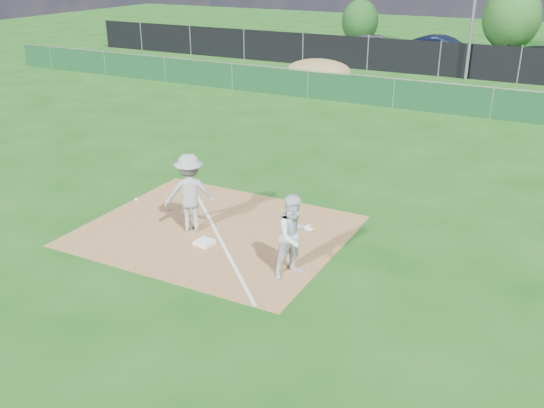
{
  "coord_description": "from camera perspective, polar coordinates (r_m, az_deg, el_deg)",
  "views": [
    {
      "loc": [
        7.3,
        -9.96,
        6.17
      ],
      "look_at": [
        1.53,
        1.0,
        1.0
      ],
      "focal_mm": 40.0,
      "sensor_mm": 36.0,
      "label": 1
    }
  ],
  "objects": [
    {
      "name": "tree_mid",
      "position": [
        43.88,
        21.64,
        16.03
      ],
      "size": [
        3.68,
        3.68,
        4.36
      ],
      "color": "#382316",
      "rests_on": "ground"
    },
    {
      "name": "foul_line",
      "position": [
        14.53,
        -5.35,
        -2.46
      ],
      "size": [
        5.01,
        5.01,
        0.01
      ],
      "primitive_type": "cube",
      "rotation": [
        0.0,
        0.0,
        0.79
      ],
      "color": "white",
      "rests_on": "infield_dirt"
    },
    {
      "name": "dirt_mound",
      "position": [
        31.51,
        4.43,
        12.38
      ],
      "size": [
        3.38,
        2.6,
        1.17
      ],
      "primitive_type": "ellipsoid",
      "color": "olive",
      "rests_on": "ground"
    },
    {
      "name": "car_mid",
      "position": [
        38.2,
        15.72,
        13.77
      ],
      "size": [
        4.92,
        2.05,
        1.58
      ],
      "primitive_type": "imported",
      "rotation": [
        0.0,
        0.0,
        1.49
      ],
      "color": "#101832",
      "rests_on": "parking_lot"
    },
    {
      "name": "play_at_first",
      "position": [
        14.28,
        -7.72,
        1.06
      ],
      "size": [
        2.1,
        1.27,
        1.89
      ],
      "color": "#A3A2A5",
      "rests_on": "infield_dirt"
    },
    {
      "name": "first_base",
      "position": [
        13.88,
        -6.36,
        -3.61
      ],
      "size": [
        0.42,
        0.42,
        0.08
      ],
      "primitive_type": "cube",
      "rotation": [
        0.0,
        0.0,
        -0.1
      ],
      "color": "white",
      "rests_on": "infield_dirt"
    },
    {
      "name": "infield_dirt",
      "position": [
        14.54,
        -5.35,
        -2.52
      ],
      "size": [
        6.0,
        5.0,
        0.02
      ],
      "primitive_type": "cube",
      "color": "olive",
      "rests_on": "ground"
    },
    {
      "name": "parking_lot",
      "position": [
        39.15,
        17.09,
        12.64
      ],
      "size": [
        46.0,
        9.0,
        0.01
      ],
      "primitive_type": "cube",
      "color": "black",
      "rests_on": "ground"
    },
    {
      "name": "black_fence",
      "position": [
        34.17,
        15.5,
        13.0
      ],
      "size": [
        46.0,
        0.04,
        1.8
      ],
      "primitive_type": "cube",
      "color": "black",
      "rests_on": "ground"
    },
    {
      "name": "green_fence",
      "position": [
        26.6,
        11.39,
        10.13
      ],
      "size": [
        44.0,
        0.05,
        1.2
      ],
      "primitive_type": "cube",
      "color": "#0E361A",
      "rests_on": "ground"
    },
    {
      "name": "ground",
      "position": [
        22.13,
        7.42,
        6.28
      ],
      "size": [
        90.0,
        90.0,
        0.0
      ],
      "primitive_type": "plane",
      "color": "#154D10",
      "rests_on": "ground"
    },
    {
      "name": "car_left",
      "position": [
        40.61,
        9.79,
        14.61
      ],
      "size": [
        4.38,
        2.93,
        1.38
      ],
      "primitive_type": "imported",
      "rotation": [
        0.0,
        0.0,
        1.92
      ],
      "color": "#989CA0",
      "rests_on": "parking_lot"
    },
    {
      "name": "runner",
      "position": [
        12.2,
        2.11,
        -3.03
      ],
      "size": [
        1.01,
        1.08,
        1.77
      ],
      "primitive_type": "imported",
      "rotation": [
        0.0,
        0.0,
        1.04
      ],
      "color": "silver",
      "rests_on": "ground"
    },
    {
      "name": "tree_left",
      "position": [
        45.4,
        8.28,
        16.65
      ],
      "size": [
        2.61,
        2.61,
        3.09
      ],
      "color": "#382316",
      "rests_on": "ground"
    }
  ]
}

